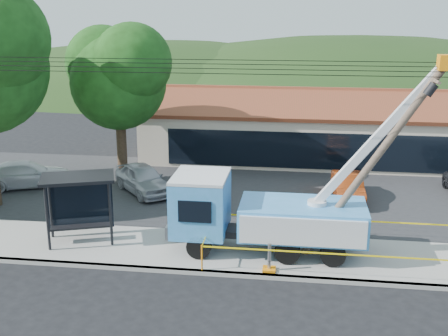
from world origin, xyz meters
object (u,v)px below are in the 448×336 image
leaning_pole (378,154)px  car_white (28,188)px  car_red (347,201)px  car_silver (144,194)px  utility_truck (262,212)px  bus_shelter (79,192)px

leaning_pole → car_white: 19.54m
car_red → car_white: 17.38m
car_silver → car_white: size_ratio=0.91×
utility_truck → car_white: utility_truck is taller
utility_truck → car_silver: 9.67m
utility_truck → car_white: size_ratio=2.14×
bus_shelter → car_white: size_ratio=0.69×
car_silver → car_red: 10.73m
car_silver → car_red: (10.73, 0.32, 0.00)m
leaning_pole → utility_truck: bearing=178.3°
leaning_pole → bus_shelter: leaning_pole is taller
utility_truck → car_red: utility_truck is taller
car_red → car_white: bearing=178.7°
car_silver → bus_shelter: bearing=-136.7°
car_silver → car_red: bearing=-37.7°
leaning_pole → car_red: leaning_pole is taller
leaning_pole → car_white: size_ratio=1.59×
bus_shelter → car_red: 13.66m
utility_truck → bus_shelter: utility_truck is taller
car_red → leaning_pole: bearing=-89.0°
bus_shelter → car_red: (11.56, 6.92, -2.24)m
bus_shelter → car_white: bus_shelter is taller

